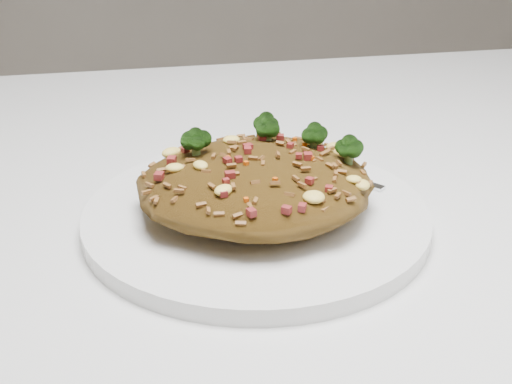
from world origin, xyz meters
The scene contains 4 objects.
dining_table centered at (0.00, 0.00, 0.66)m, with size 1.20×0.80×0.75m.
plate centered at (0.05, -0.07, 0.76)m, with size 0.28×0.28×0.01m, color white.
fried_rice centered at (0.05, -0.07, 0.79)m, with size 0.19×0.17×0.06m.
fork centered at (0.11, 0.00, 0.77)m, with size 0.12×0.13×0.00m.
Camera 1 is at (-0.05, -0.57, 1.03)m, focal length 50.00 mm.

